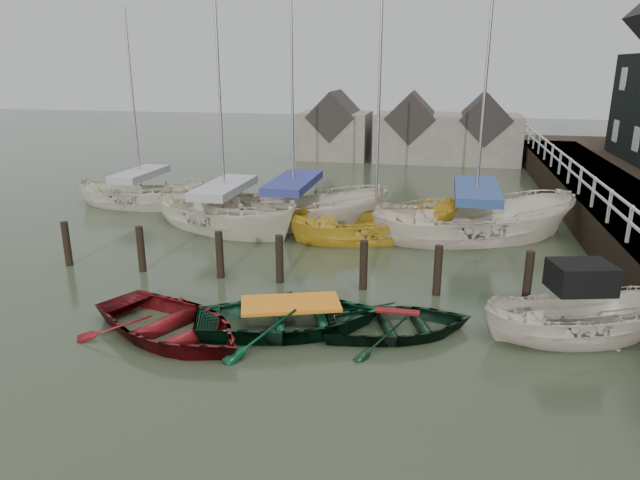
% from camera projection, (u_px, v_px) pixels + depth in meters
% --- Properties ---
extents(ground, '(120.00, 120.00, 0.00)m').
position_uv_depth(ground, '(294.00, 332.00, 13.28)').
color(ground, '#2B3521').
rests_on(ground, ground).
extents(pier, '(3.04, 32.00, 2.70)m').
position_uv_depth(pier, '(619.00, 218.00, 20.49)').
color(pier, black).
rests_on(pier, ground).
extents(mooring_pilings, '(13.72, 0.22, 1.80)m').
position_uv_depth(mooring_pilings, '(283.00, 266.00, 16.17)').
color(mooring_pilings, black).
rests_on(mooring_pilings, ground).
extents(far_sheds, '(14.00, 4.08, 4.39)m').
position_uv_depth(far_sheds, '(408.00, 131.00, 36.85)').
color(far_sheds, '#665B51').
rests_on(far_sheds, ground).
extents(rowboat_red, '(5.25, 4.68, 0.90)m').
position_uv_depth(rowboat_red, '(172.00, 336.00, 13.07)').
color(rowboat_red, '#5B0D10').
rests_on(rowboat_red, ground).
extents(rowboat_green, '(5.18, 4.41, 0.91)m').
position_uv_depth(rowboat_green, '(291.00, 329.00, 13.41)').
color(rowboat_green, black).
rests_on(rowboat_green, ground).
extents(rowboat_dkgreen, '(4.27, 3.65, 0.75)m').
position_uv_depth(rowboat_dkgreen, '(397.00, 333.00, 13.23)').
color(rowboat_dkgreen, black).
rests_on(rowboat_dkgreen, ground).
extents(motorboat, '(4.59, 2.69, 2.58)m').
position_uv_depth(motorboat, '(575.00, 334.00, 12.95)').
color(motorboat, beige).
rests_on(motorboat, ground).
extents(sailboat_a, '(7.33, 5.24, 10.57)m').
position_uv_depth(sailboat_a, '(226.00, 227.00, 21.72)').
color(sailboat_a, beige).
rests_on(sailboat_a, ground).
extents(sailboat_b, '(7.61, 3.89, 11.07)m').
position_uv_depth(sailboat_b, '(294.00, 223.00, 22.25)').
color(sailboat_b, beige).
rests_on(sailboat_b, ground).
extents(sailboat_c, '(6.65, 4.37, 10.81)m').
position_uv_depth(sailboat_c, '(375.00, 237.00, 20.52)').
color(sailboat_c, gold).
rests_on(sailboat_c, ground).
extents(sailboat_d, '(8.06, 5.36, 12.68)m').
position_uv_depth(sailboat_d, '(473.00, 236.00, 20.55)').
color(sailboat_d, beige).
rests_on(sailboat_d, ground).
extents(sailboat_e, '(6.22, 2.63, 9.42)m').
position_uv_depth(sailboat_e, '(143.00, 204.00, 25.21)').
color(sailboat_e, beige).
rests_on(sailboat_e, ground).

